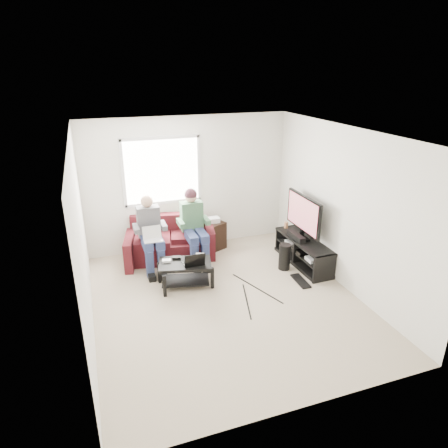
# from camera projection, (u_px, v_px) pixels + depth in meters

# --- Properties ---
(floor) EXTENTS (4.50, 4.50, 0.00)m
(floor) POSITION_uv_depth(u_px,v_px,m) (227.00, 301.00, 6.26)
(floor) COLOR #C2B597
(floor) RESTS_ON ground
(ceiling) EXTENTS (4.50, 4.50, 0.00)m
(ceiling) POSITION_uv_depth(u_px,v_px,m) (227.00, 134.00, 5.30)
(ceiling) COLOR white
(ceiling) RESTS_ON wall_back
(wall_back) EXTENTS (4.50, 0.00, 4.50)m
(wall_back) POSITION_uv_depth(u_px,v_px,m) (188.00, 184.00, 7.76)
(wall_back) COLOR silver
(wall_back) RESTS_ON floor
(wall_front) EXTENTS (4.50, 0.00, 4.50)m
(wall_front) POSITION_uv_depth(u_px,v_px,m) (306.00, 307.00, 3.81)
(wall_front) COLOR silver
(wall_front) RESTS_ON floor
(wall_left) EXTENTS (0.00, 4.50, 4.50)m
(wall_left) POSITION_uv_depth(u_px,v_px,m) (82.00, 243.00, 5.17)
(wall_left) COLOR silver
(wall_left) RESTS_ON floor
(wall_right) EXTENTS (0.00, 4.50, 4.50)m
(wall_right) POSITION_uv_depth(u_px,v_px,m) (344.00, 209.00, 6.39)
(wall_right) COLOR silver
(wall_right) RESTS_ON floor
(window) EXTENTS (1.48, 0.04, 1.28)m
(window) POSITION_uv_depth(u_px,v_px,m) (162.00, 171.00, 7.48)
(window) COLOR white
(window) RESTS_ON wall_back
(sofa) EXTENTS (1.85, 1.07, 0.79)m
(sofa) POSITION_uv_depth(u_px,v_px,m) (170.00, 243.00, 7.60)
(sofa) COLOR #4C1513
(sofa) RESTS_ON floor
(person_left) EXTENTS (0.40, 0.70, 1.32)m
(person_left) POSITION_uv_depth(u_px,v_px,m) (150.00, 230.00, 7.07)
(person_left) COLOR navy
(person_left) RESTS_ON sofa
(person_right) EXTENTS (0.40, 0.71, 1.37)m
(person_right) POSITION_uv_depth(u_px,v_px,m) (194.00, 222.00, 7.31)
(person_right) COLOR navy
(person_right) RESTS_ON sofa
(laptop_silver) EXTENTS (0.37, 0.30, 0.24)m
(laptop_silver) POSITION_uv_depth(u_px,v_px,m) (153.00, 237.00, 6.87)
(laptop_silver) COLOR silver
(laptop_silver) RESTS_ON person_left
(coffee_table) EXTENTS (0.95, 0.71, 0.43)m
(coffee_table) POSITION_uv_depth(u_px,v_px,m) (185.00, 269.00, 6.60)
(coffee_table) COLOR black
(coffee_table) RESTS_ON floor
(laptop_black) EXTENTS (0.38, 0.30, 0.24)m
(laptop_black) POSITION_uv_depth(u_px,v_px,m) (193.00, 257.00, 6.48)
(laptop_black) COLOR black
(laptop_black) RESTS_ON coffee_table
(controller_a) EXTENTS (0.15, 0.11, 0.04)m
(controller_a) POSITION_uv_depth(u_px,v_px,m) (167.00, 261.00, 6.57)
(controller_a) COLOR silver
(controller_a) RESTS_ON coffee_table
(controller_b) EXTENTS (0.16, 0.12, 0.04)m
(controller_b) POSITION_uv_depth(u_px,v_px,m) (176.00, 258.00, 6.68)
(controller_b) COLOR black
(controller_b) RESTS_ON coffee_table
(controller_c) EXTENTS (0.16, 0.13, 0.04)m
(controller_c) POSITION_uv_depth(u_px,v_px,m) (200.00, 255.00, 6.78)
(controller_c) COLOR gray
(controller_c) RESTS_ON coffee_table
(tv_stand) EXTENTS (0.47, 1.46, 0.48)m
(tv_stand) POSITION_uv_depth(u_px,v_px,m) (303.00, 253.00, 7.37)
(tv_stand) COLOR black
(tv_stand) RESTS_ON floor
(tv) EXTENTS (0.12, 1.10, 0.81)m
(tv) POSITION_uv_depth(u_px,v_px,m) (303.00, 214.00, 7.19)
(tv) COLOR black
(tv) RESTS_ON tv_stand
(soundbar) EXTENTS (0.12, 0.50, 0.10)m
(soundbar) POSITION_uv_depth(u_px,v_px,m) (296.00, 236.00, 7.31)
(soundbar) COLOR black
(soundbar) RESTS_ON tv_stand
(drink_cup) EXTENTS (0.08, 0.08, 0.12)m
(drink_cup) POSITION_uv_depth(u_px,v_px,m) (286.00, 225.00, 7.79)
(drink_cup) COLOR #B2784C
(drink_cup) RESTS_ON tv_stand
(console_white) EXTENTS (0.30, 0.22, 0.06)m
(console_white) POSITION_uv_depth(u_px,v_px,m) (315.00, 259.00, 7.00)
(console_white) COLOR silver
(console_white) RESTS_ON tv_stand
(console_grey) EXTENTS (0.34, 0.26, 0.08)m
(console_grey) POSITION_uv_depth(u_px,v_px,m) (296.00, 243.00, 7.61)
(console_grey) COLOR gray
(console_grey) RESTS_ON tv_stand
(console_black) EXTENTS (0.38, 0.30, 0.07)m
(console_black) POSITION_uv_depth(u_px,v_px,m) (305.00, 250.00, 7.30)
(console_black) COLOR black
(console_black) RESTS_ON tv_stand
(subwoofer) EXTENTS (0.21, 0.21, 0.48)m
(subwoofer) POSITION_uv_depth(u_px,v_px,m) (285.00, 257.00, 7.18)
(subwoofer) COLOR black
(subwoofer) RESTS_ON floor
(keyboard_floor) EXTENTS (0.18, 0.50, 0.03)m
(keyboard_floor) POSITION_uv_depth(u_px,v_px,m) (301.00, 281.00, 6.82)
(keyboard_floor) COLOR black
(keyboard_floor) RESTS_ON floor
(end_table) EXTENTS (0.37, 0.37, 0.65)m
(end_table) POSITION_uv_depth(u_px,v_px,m) (214.00, 234.00, 7.99)
(end_table) COLOR black
(end_table) RESTS_ON floor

